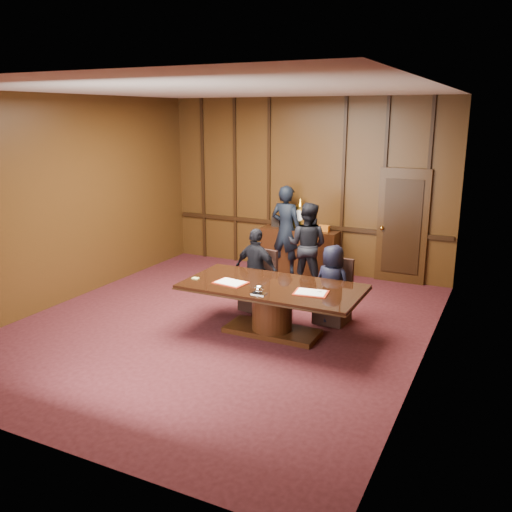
{
  "coord_description": "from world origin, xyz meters",
  "views": [
    {
      "loc": [
        3.91,
        -6.81,
        3.18
      ],
      "look_at": [
        0.38,
        0.44,
        1.05
      ],
      "focal_mm": 38.0,
      "sensor_mm": 36.0,
      "label": 1
    }
  ],
  "objects": [
    {
      "name": "room",
      "position": [
        0.07,
        0.14,
        1.72
      ],
      "size": [
        7.0,
        7.04,
        3.5
      ],
      "color": "black",
      "rests_on": "ground"
    },
    {
      "name": "sideboard",
      "position": [
        0.0,
        3.26,
        0.49
      ],
      "size": [
        1.6,
        0.45,
        1.54
      ],
      "color": "black",
      "rests_on": "ground"
    },
    {
      "name": "folder_left",
      "position": [
        0.25,
        -0.14,
        0.77
      ],
      "size": [
        0.5,
        0.39,
        0.02
      ],
      "rotation": [
        0.0,
        0.0,
        -0.14
      ],
      "color": "#AB240F",
      "rests_on": "conference_table"
    },
    {
      "name": "chair_left",
      "position": [
        0.19,
        0.92,
        0.29
      ],
      "size": [
        0.56,
        0.56,
        0.99
      ],
      "rotation": [
        0.0,
        0.0,
        -0.19
      ],
      "color": "black",
      "rests_on": "ground"
    },
    {
      "name": "conference_table",
      "position": [
        0.84,
        0.05,
        0.51
      ],
      "size": [
        2.62,
        1.32,
        0.76
      ],
      "color": "black",
      "rests_on": "ground"
    },
    {
      "name": "chair_right",
      "position": [
        1.49,
        0.92,
        0.29
      ],
      "size": [
        0.52,
        0.52,
        0.99
      ],
      "rotation": [
        0.0,
        0.0,
        -0.09
      ],
      "color": "black",
      "rests_on": "ground"
    },
    {
      "name": "witness_left",
      "position": [
        -0.24,
        3.1,
        0.9
      ],
      "size": [
        0.7,
        0.49,
        1.8
      ],
      "primitive_type": "imported",
      "rotation": [
        0.0,
        0.0,
        3.04
      ],
      "color": "black",
      "rests_on": "ground"
    },
    {
      "name": "witness_right",
      "position": [
        0.49,
        2.4,
        0.8
      ],
      "size": [
        0.79,
        0.62,
        1.61
      ],
      "primitive_type": "imported",
      "rotation": [
        0.0,
        0.0,
        3.15
      ],
      "color": "black",
      "rests_on": "ground"
    },
    {
      "name": "folder_right",
      "position": [
        1.47,
        -0.06,
        0.77
      ],
      "size": [
        0.5,
        0.39,
        0.02
      ],
      "rotation": [
        0.0,
        0.0,
        0.13
      ],
      "color": "#AB240F",
      "rests_on": "conference_table"
    },
    {
      "name": "inkstand",
      "position": [
        0.84,
        -0.4,
        0.81
      ],
      "size": [
        0.2,
        0.14,
        0.12
      ],
      "color": "white",
      "rests_on": "conference_table"
    },
    {
      "name": "notepad",
      "position": [
        -0.33,
        -0.18,
        0.77
      ],
      "size": [
        0.1,
        0.07,
        0.01
      ],
      "primitive_type": "cube",
      "rotation": [
        0.0,
        0.0,
        -0.02
      ],
      "color": "#D2CF67",
      "rests_on": "conference_table"
    },
    {
      "name": "signatory_left",
      "position": [
        0.19,
        0.85,
        0.69
      ],
      "size": [
        0.85,
        0.46,
        1.38
      ],
      "primitive_type": "imported",
      "rotation": [
        0.0,
        0.0,
        2.99
      ],
      "color": "black",
      "rests_on": "ground"
    },
    {
      "name": "signatory_right",
      "position": [
        1.49,
        0.85,
        0.63
      ],
      "size": [
        0.69,
        0.53,
        1.25
      ],
      "primitive_type": "imported",
      "rotation": [
        0.0,
        0.0,
        2.91
      ],
      "color": "black",
      "rests_on": "ground"
    }
  ]
}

